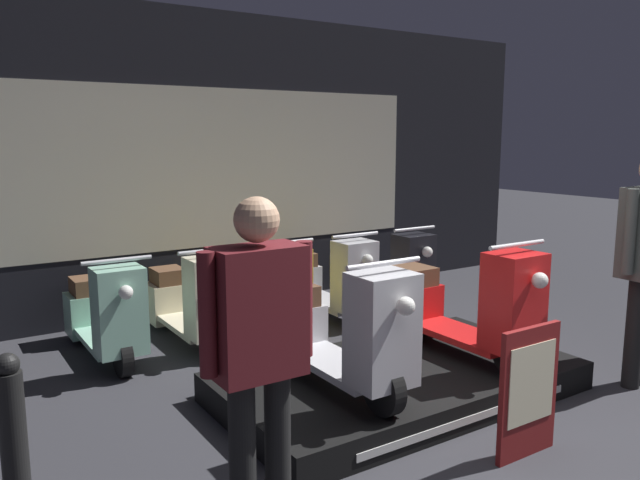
{
  "coord_description": "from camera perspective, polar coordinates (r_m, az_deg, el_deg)",
  "views": [
    {
      "loc": [
        -2.81,
        -2.28,
        1.89
      ],
      "look_at": [
        0.02,
        2.07,
        1.02
      ],
      "focal_mm": 35.0,
      "sensor_mm": 36.0,
      "label": 1
    }
  ],
  "objects": [
    {
      "name": "scooter_display_right",
      "position": [
        4.95,
        12.83,
        -6.0
      ],
      "size": [
        0.54,
        1.51,
        0.96
      ],
      "color": "black",
      "rests_on": "display_platform"
    },
    {
      "name": "display_platform",
      "position": [
        4.75,
        7.18,
        -12.69
      ],
      "size": [
        2.61,
        1.44,
        0.21
      ],
      "color": "black",
      "rests_on": "ground_plane"
    },
    {
      "name": "street_bollard",
      "position": [
        3.6,
        -26.25,
        -15.68
      ],
      "size": [
        0.13,
        0.13,
        0.85
      ],
      "color": "black",
      "rests_on": "ground_plane"
    },
    {
      "name": "scooter_backrow_3",
      "position": [
        6.58,
        0.64,
        -3.81
      ],
      "size": [
        0.54,
        1.51,
        0.96
      ],
      "color": "black",
      "rests_on": "ground_plane"
    },
    {
      "name": "scooter_backrow_2",
      "position": [
        6.2,
        -5.26,
        -4.68
      ],
      "size": [
        0.54,
        1.51,
        0.96
      ],
      "color": "black",
      "rests_on": "ground_plane"
    },
    {
      "name": "person_left_browsing",
      "position": [
        2.95,
        -5.64,
        -9.08
      ],
      "size": [
        0.58,
        0.24,
        1.62
      ],
      "color": "black",
      "rests_on": "ground_plane"
    },
    {
      "name": "scooter_backrow_1",
      "position": [
        5.89,
        -11.86,
        -5.59
      ],
      "size": [
        0.54,
        1.51,
        0.96
      ],
      "color": "black",
      "rests_on": "ground_plane"
    },
    {
      "name": "scooter_backrow_4",
      "position": [
        7.02,
        5.84,
        -3.01
      ],
      "size": [
        0.54,
        1.51,
        0.96
      ],
      "color": "black",
      "rests_on": "ground_plane"
    },
    {
      "name": "price_sign_board",
      "position": [
        3.97,
        18.54,
        -13.0
      ],
      "size": [
        0.48,
        0.04,
        0.8
      ],
      "color": "maroon",
      "rests_on": "ground_plane"
    },
    {
      "name": "ground_plane",
      "position": [
        4.08,
        16.64,
        -18.53
      ],
      "size": [
        30.0,
        30.0,
        0.0
      ],
      "primitive_type": "plane",
      "color": "#2D2D33"
    },
    {
      "name": "shop_wall_back",
      "position": [
        6.93,
        -9.17,
        6.94
      ],
      "size": [
        8.9,
        0.09,
        3.2
      ],
      "color": "black",
      "rests_on": "ground_plane"
    },
    {
      "name": "scooter_backrow_0",
      "position": [
        5.68,
        -19.09,
        -6.5
      ],
      "size": [
        0.54,
        1.51,
        0.96
      ],
      "color": "black",
      "rests_on": "ground_plane"
    },
    {
      "name": "scooter_display_left",
      "position": [
        4.22,
        1.48,
        -8.5
      ],
      "size": [
        0.54,
        1.51,
        0.96
      ],
      "color": "black",
      "rests_on": "display_platform"
    }
  ]
}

